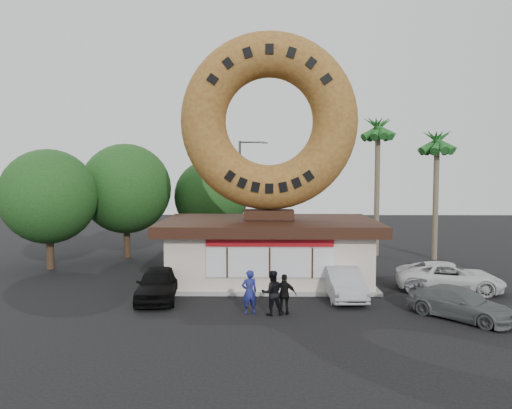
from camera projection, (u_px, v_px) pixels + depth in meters
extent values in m
plane|color=black|center=(271.00, 313.00, 20.60)|extent=(90.00, 90.00, 0.00)
cube|color=beige|center=(269.00, 253.00, 26.48)|extent=(10.00, 6.00, 3.00)
cube|color=#999993|center=(269.00, 279.00, 26.58)|extent=(10.60, 6.60, 0.15)
cube|color=#3F3F3F|center=(269.00, 224.00, 26.37)|extent=(10.00, 6.00, 0.10)
cube|color=black|center=(269.00, 225.00, 26.37)|extent=(11.20, 7.20, 0.55)
cube|color=silver|center=(270.00, 263.00, 23.43)|extent=(6.00, 0.12, 1.40)
cube|color=#A00D14|center=(270.00, 242.00, 23.34)|extent=(6.00, 0.10, 0.45)
cube|color=black|center=(269.00, 215.00, 26.33)|extent=(2.60, 1.40, 0.50)
torus|color=olive|center=(269.00, 122.00, 25.99)|extent=(9.24, 2.36, 9.24)
cylinder|color=#473321|center=(127.00, 233.00, 33.58)|extent=(0.44, 0.44, 3.30)
sphere|color=#174016|center=(126.00, 189.00, 33.37)|extent=(6.00, 6.00, 6.00)
cylinder|color=#473321|center=(211.00, 233.00, 35.52)|extent=(0.44, 0.44, 2.86)
sphere|color=#174016|center=(211.00, 196.00, 35.33)|extent=(5.20, 5.20, 5.20)
cylinder|color=#473321|center=(50.00, 243.00, 29.65)|extent=(0.44, 0.44, 3.08)
sphere|color=#174016|center=(49.00, 196.00, 29.46)|extent=(5.60, 5.60, 5.60)
cylinder|color=#726651|center=(377.00, 190.00, 34.14)|extent=(0.36, 0.36, 9.00)
cylinder|color=#726651|center=(436.00, 199.00, 32.63)|extent=(0.36, 0.36, 8.00)
cylinder|color=#59595E|center=(240.00, 196.00, 36.31)|extent=(0.18, 0.18, 8.00)
cylinder|color=#59595E|center=(252.00, 142.00, 36.02)|extent=(1.80, 0.12, 0.12)
cube|color=#59595E|center=(265.00, 143.00, 36.01)|extent=(0.45, 0.20, 0.12)
imported|color=navy|center=(249.00, 292.00, 20.43)|extent=(0.77, 0.63, 1.82)
imported|color=black|center=(272.00, 293.00, 20.27)|extent=(1.00, 0.84, 1.83)
imported|color=black|center=(285.00, 294.00, 20.34)|extent=(1.02, 0.54, 1.67)
imported|color=black|center=(158.00, 284.00, 22.67)|extent=(2.14, 4.49, 1.48)
imported|color=#A6A7AB|center=(343.00, 282.00, 23.05)|extent=(1.72, 4.40, 1.43)
imported|color=#5D6162|center=(460.00, 303.00, 19.81)|extent=(4.13, 4.23, 1.22)
imported|color=silver|center=(449.00, 277.00, 24.25)|extent=(5.42, 3.33, 1.40)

